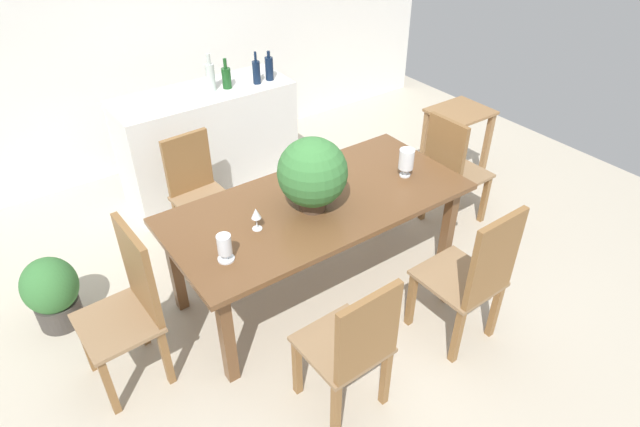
{
  "coord_description": "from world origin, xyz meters",
  "views": [
    {
      "loc": [
        -1.74,
        -2.4,
        2.78
      ],
      "look_at": [
        0.04,
        0.09,
        0.61
      ],
      "focal_mm": 29.98,
      "sensor_mm": 36.0,
      "label": 1
    }
  ],
  "objects": [
    {
      "name": "chair_foot_end",
      "position": [
        1.33,
        0.05,
        0.56
      ],
      "size": [
        0.48,
        0.42,
        1.02
      ],
      "rotation": [
        0.0,
        0.0,
        1.59
      ],
      "color": "brown",
      "rests_on": "ground"
    },
    {
      "name": "wine_bottle_dark",
      "position": [
        0.58,
        1.61,
        1.1
      ],
      "size": [
        0.07,
        0.07,
        0.26
      ],
      "color": "#0F1E38",
      "rests_on": "kitchen_counter"
    },
    {
      "name": "back_wall",
      "position": [
        0.0,
        2.6,
        1.3
      ],
      "size": [
        6.4,
        0.1,
        2.6
      ],
      "primitive_type": "cube",
      "color": "white",
      "rests_on": "ground"
    },
    {
      "name": "potted_plant_floor",
      "position": [
        -1.68,
        0.78,
        0.28
      ],
      "size": [
        0.36,
        0.36,
        0.53
      ],
      "color": "#423D38",
      "rests_on": "ground"
    },
    {
      "name": "dining_table",
      "position": [
        0.0,
        0.05,
        0.68
      ],
      "size": [
        2.09,
        0.98,
        0.76
      ],
      "color": "brown",
      "rests_on": "ground"
    },
    {
      "name": "chair_near_right",
      "position": [
        0.47,
        -0.95,
        0.58
      ],
      "size": [
        0.45,
        0.49,
        1.06
      ],
      "rotation": [
        0.0,
        0.0,
        3.16
      ],
      "color": "brown",
      "rests_on": "ground"
    },
    {
      "name": "crystal_vase_left",
      "position": [
        -0.79,
        -0.14,
        0.86
      ],
      "size": [
        0.1,
        0.1,
        0.18
      ],
      "color": "silver",
      "rests_on": "dining_table"
    },
    {
      "name": "wine_bottle_green",
      "position": [
        0.18,
        1.66,
        1.09
      ],
      "size": [
        0.08,
        0.08,
        0.26
      ],
      "color": "#194C1E",
      "rests_on": "kitchen_counter"
    },
    {
      "name": "wine_glass",
      "position": [
        -0.5,
        0.01,
        0.87
      ],
      "size": [
        0.06,
        0.06,
        0.16
      ],
      "color": "silver",
      "rests_on": "dining_table"
    },
    {
      "name": "kitchen_counter",
      "position": [
        -0.04,
        1.72,
        0.5
      ],
      "size": [
        1.55,
        0.59,
        0.99
      ],
      "primitive_type": "cube",
      "color": "silver",
      "rests_on": "ground"
    },
    {
      "name": "chair_far_left",
      "position": [
        -0.48,
        1.02,
        0.53
      ],
      "size": [
        0.43,
        0.43,
        0.96
      ],
      "rotation": [
        0.0,
        0.0,
        0.06
      ],
      "color": "brown",
      "rests_on": "ground"
    },
    {
      "name": "chair_head_end",
      "position": [
        -1.34,
        0.05,
        0.58
      ],
      "size": [
        0.44,
        0.48,
        1.05
      ],
      "rotation": [
        0.0,
        0.0,
        -1.53
      ],
      "color": "brown",
      "rests_on": "ground"
    },
    {
      "name": "chair_near_left",
      "position": [
        -0.47,
        -0.94,
        0.54
      ],
      "size": [
        0.45,
        0.45,
        0.98
      ],
      "rotation": [
        0.0,
        0.0,
        3.17
      ],
      "color": "brown",
      "rests_on": "ground"
    },
    {
      "name": "wine_bottle_tall",
      "position": [
        0.44,
        1.6,
        1.1
      ],
      "size": [
        0.07,
        0.07,
        0.28
      ],
      "color": "#0F1E38",
      "rests_on": "kitchen_counter"
    },
    {
      "name": "wine_bottle_amber",
      "position": [
        0.05,
        1.69,
        1.12
      ],
      "size": [
        0.07,
        0.07,
        0.32
      ],
      "color": "#B2BFB7",
      "rests_on": "kitchen_counter"
    },
    {
      "name": "crystal_vase_center_near",
      "position": [
        0.7,
        -0.05,
        0.89
      ],
      "size": [
        0.11,
        0.11,
        0.21
      ],
      "color": "silver",
      "rests_on": "dining_table"
    },
    {
      "name": "side_table",
      "position": [
        1.92,
        0.51,
        0.53
      ],
      "size": [
        0.52,
        0.46,
        0.75
      ],
      "color": "olive",
      "rests_on": "ground"
    },
    {
      "name": "ground_plane",
      "position": [
        0.0,
        0.0,
        0.0
      ],
      "size": [
        7.04,
        7.04,
        0.0
      ],
      "primitive_type": "plane",
      "color": "#BCB29E"
    },
    {
      "name": "flower_centerpiece",
      "position": [
        -0.08,
        -0.0,
        1.03
      ],
      "size": [
        0.46,
        0.46,
        0.5
      ],
      "color": "#4C3828",
      "rests_on": "dining_table"
    }
  ]
}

